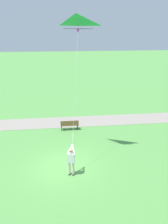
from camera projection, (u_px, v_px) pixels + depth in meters
The scene contains 5 objects.
ground_plane at pixel (64, 166), 14.98m from camera, with size 120.00×120.00×0.00m, color #569947.
walkway_path at pixel (85, 121), 21.69m from camera, with size 2.40×32.00×0.02m, color gray.
person_kite_flyer at pixel (71, 159), 13.83m from camera, with size 0.63×0.51×1.83m.
flying_kite at pixel (76, 24), 13.09m from camera, with size 2.33×1.98×7.10m.
park_bench_near_walkway at pixel (70, 124), 19.80m from camera, with size 0.47×1.51×0.88m.
Camera 1 is at (12.80, 0.06, 8.60)m, focal length 38.14 mm.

